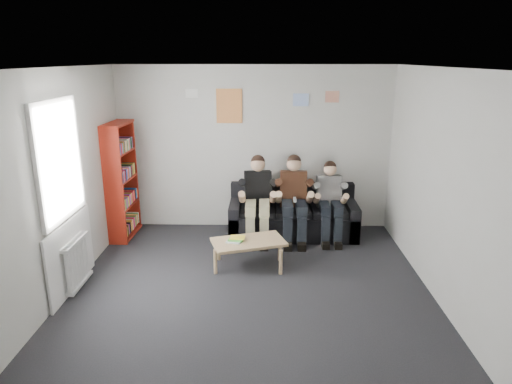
% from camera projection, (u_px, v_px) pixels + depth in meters
% --- Properties ---
extents(room_shell, '(5.00, 5.00, 5.00)m').
position_uv_depth(room_shell, '(249.00, 191.00, 5.16)').
color(room_shell, black).
rests_on(room_shell, ground).
extents(sofa, '(2.05, 0.84, 0.79)m').
position_uv_depth(sofa, '(293.00, 217.00, 7.47)').
color(sofa, black).
rests_on(sofa, ground).
extents(bookshelf, '(0.28, 0.83, 1.85)m').
position_uv_depth(bookshelf, '(122.00, 181.00, 7.24)').
color(bookshelf, maroon).
rests_on(bookshelf, ground).
extents(coffee_table, '(0.97, 0.54, 0.39)m').
position_uv_depth(coffee_table, '(249.00, 244.00, 6.27)').
color(coffee_table, tan).
rests_on(coffee_table, ground).
extents(game_cases, '(0.24, 0.21, 0.05)m').
position_uv_depth(game_cases, '(236.00, 239.00, 6.23)').
color(game_cases, silver).
rests_on(game_cases, coffee_table).
extents(person_left, '(0.42, 0.91, 1.33)m').
position_uv_depth(person_left, '(258.00, 199.00, 7.19)').
color(person_left, black).
rests_on(person_left, sofa).
extents(person_middle, '(0.43, 0.91, 1.34)m').
position_uv_depth(person_middle, '(294.00, 199.00, 7.18)').
color(person_middle, '#492818').
rests_on(person_middle, sofa).
extents(person_right, '(0.38, 0.81, 1.24)m').
position_uv_depth(person_right, '(330.00, 202.00, 7.18)').
color(person_right, silver).
rests_on(person_right, sofa).
extents(radiator, '(0.10, 0.64, 0.60)m').
position_uv_depth(radiator, '(77.00, 263.00, 5.68)').
color(radiator, white).
rests_on(radiator, ground).
extents(window, '(0.05, 1.30, 2.36)m').
position_uv_depth(window, '(65.00, 211.00, 5.49)').
color(window, white).
rests_on(window, room_shell).
extents(poster_large, '(0.42, 0.01, 0.55)m').
position_uv_depth(poster_large, '(229.00, 106.00, 7.35)').
color(poster_large, gold).
rests_on(poster_large, room_shell).
extents(poster_blue, '(0.25, 0.01, 0.20)m').
position_uv_depth(poster_blue, '(301.00, 100.00, 7.30)').
color(poster_blue, '#447CEA').
rests_on(poster_blue, room_shell).
extents(poster_pink, '(0.22, 0.01, 0.18)m').
position_uv_depth(poster_pink, '(332.00, 97.00, 7.28)').
color(poster_pink, '#CC3F9D').
rests_on(poster_pink, room_shell).
extents(poster_sign, '(0.20, 0.01, 0.14)m').
position_uv_depth(poster_sign, '(192.00, 93.00, 7.31)').
color(poster_sign, white).
rests_on(poster_sign, room_shell).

